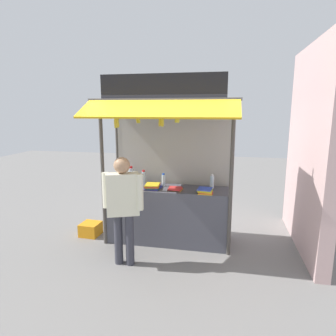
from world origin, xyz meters
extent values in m
plane|color=slate|center=(0.00, 0.00, 0.00)|extent=(20.00, 20.00, 0.00)
cube|color=#4C4C56|center=(0.00, 0.00, 0.48)|extent=(2.09, 0.61, 0.97)
cylinder|color=#4C4742|center=(-1.05, -0.30, 1.20)|extent=(0.06, 0.06, 2.41)
cylinder|color=#4C4742|center=(1.05, -0.30, 1.20)|extent=(0.06, 0.06, 2.41)
cylinder|color=#4C4742|center=(-1.05, 0.40, 1.20)|extent=(0.06, 0.06, 2.41)
cylinder|color=#4C4742|center=(1.05, 0.40, 1.20)|extent=(0.06, 0.06, 2.41)
cube|color=#B7B2A8|center=(0.00, 0.40, 1.18)|extent=(2.05, 0.04, 2.36)
cube|color=#3F3F44|center=(0.00, -0.05, 2.43)|extent=(2.29, 0.90, 0.04)
cube|color=gold|center=(0.00, -0.75, 2.29)|extent=(2.25, 0.51, 0.26)
cube|color=black|center=(0.00, -0.45, 2.62)|extent=(1.88, 0.04, 0.35)
cylinder|color=#59544C|center=(0.00, -0.40, 2.33)|extent=(1.99, 0.02, 0.02)
cylinder|color=silver|center=(-0.74, 0.23, 1.10)|extent=(0.09, 0.09, 0.27)
cylinder|color=red|center=(-0.74, 0.23, 1.26)|extent=(0.06, 0.06, 0.04)
cylinder|color=silver|center=(-0.79, 0.01, 1.11)|extent=(0.09, 0.09, 0.28)
cylinder|color=red|center=(-0.79, 0.01, 1.26)|extent=(0.06, 0.06, 0.04)
cylinder|color=silver|center=(-0.10, 0.12, 1.07)|extent=(0.06, 0.06, 0.20)
cylinder|color=blue|center=(-0.10, 0.12, 1.18)|extent=(0.04, 0.04, 0.03)
cylinder|color=silver|center=(-0.48, 0.17, 1.08)|extent=(0.07, 0.07, 0.23)
cylinder|color=red|center=(-0.48, 0.17, 1.21)|extent=(0.05, 0.05, 0.03)
cylinder|color=silver|center=(0.73, 0.14, 1.07)|extent=(0.07, 0.07, 0.21)
cylinder|color=white|center=(0.73, 0.14, 1.19)|extent=(0.04, 0.04, 0.03)
cube|color=orange|center=(0.15, -0.10, 0.97)|extent=(0.22, 0.24, 0.01)
cube|color=black|center=(0.14, -0.12, 0.98)|extent=(0.22, 0.23, 0.01)
cube|color=red|center=(0.14, -0.12, 0.99)|extent=(0.22, 0.24, 0.01)
cube|color=red|center=(0.14, -0.11, 1.00)|extent=(0.21, 0.23, 0.01)
cube|color=blue|center=(-0.24, -0.06, 0.97)|extent=(0.25, 0.32, 0.01)
cube|color=purple|center=(-0.26, -0.06, 0.98)|extent=(0.24, 0.30, 0.01)
cube|color=green|center=(-0.25, -0.06, 0.99)|extent=(0.25, 0.31, 0.01)
cube|color=blue|center=(-0.24, -0.06, 1.00)|extent=(0.24, 0.30, 0.01)
cube|color=orange|center=(-0.25, -0.07, 1.01)|extent=(0.26, 0.32, 0.01)
cube|color=red|center=(-0.26, -0.07, 1.02)|extent=(0.24, 0.31, 0.01)
cube|color=yellow|center=(-0.26, -0.07, 1.03)|extent=(0.26, 0.32, 0.01)
cube|color=yellow|center=(0.65, -0.19, 0.97)|extent=(0.23, 0.25, 0.01)
cube|color=orange|center=(0.65, -0.18, 0.98)|extent=(0.23, 0.26, 0.01)
cube|color=red|center=(0.65, -0.18, 0.99)|extent=(0.25, 0.27, 0.01)
cube|color=yellow|center=(0.65, -0.18, 1.00)|extent=(0.23, 0.25, 0.01)
cube|color=yellow|center=(0.65, -0.17, 1.01)|extent=(0.23, 0.25, 0.01)
cube|color=green|center=(0.64, -0.17, 1.02)|extent=(0.23, 0.25, 0.01)
cube|color=yellow|center=(0.64, -0.19, 1.02)|extent=(0.22, 0.25, 0.01)
cube|color=blue|center=(0.64, -0.18, 1.03)|extent=(0.25, 0.27, 0.01)
cylinder|color=#332D23|center=(-0.38, -0.40, 2.28)|extent=(0.01, 0.01, 0.07)
cylinder|color=olive|center=(-0.38, -0.40, 2.23)|extent=(0.04, 0.04, 0.04)
ellipsoid|color=yellow|center=(-0.37, -0.40, 2.15)|extent=(0.03, 0.06, 0.15)
ellipsoid|color=yellow|center=(-0.38, -0.39, 2.15)|extent=(0.07, 0.04, 0.15)
ellipsoid|color=yellow|center=(-0.40, -0.40, 2.15)|extent=(0.05, 0.06, 0.15)
ellipsoid|color=yellow|center=(-0.40, -0.42, 2.15)|extent=(0.06, 0.07, 0.15)
ellipsoid|color=yellow|center=(-0.37, -0.43, 2.15)|extent=(0.08, 0.05, 0.15)
cylinder|color=#332D23|center=(-0.02, -0.40, 2.26)|extent=(0.01, 0.01, 0.10)
cylinder|color=olive|center=(-0.02, -0.40, 2.19)|extent=(0.04, 0.04, 0.04)
ellipsoid|color=yellow|center=(0.00, -0.41, 2.11)|extent=(0.04, 0.08, 0.16)
ellipsoid|color=yellow|center=(-0.01, -0.38, 2.11)|extent=(0.08, 0.06, 0.17)
ellipsoid|color=yellow|center=(-0.03, -0.38, 2.11)|extent=(0.08, 0.06, 0.16)
ellipsoid|color=yellow|center=(-0.05, -0.40, 2.11)|extent=(0.04, 0.08, 0.16)
ellipsoid|color=yellow|center=(-0.03, -0.43, 2.11)|extent=(0.09, 0.06, 0.16)
ellipsoid|color=yellow|center=(-0.01, -0.42, 2.10)|extent=(0.07, 0.05, 0.16)
cylinder|color=#332D23|center=(-0.74, -0.40, 2.25)|extent=(0.01, 0.01, 0.13)
cylinder|color=olive|center=(-0.74, -0.40, 2.17)|extent=(0.04, 0.04, 0.04)
ellipsoid|color=yellow|center=(-0.71, -0.41, 2.08)|extent=(0.05, 0.09, 0.16)
ellipsoid|color=yellow|center=(-0.73, -0.38, 2.08)|extent=(0.09, 0.05, 0.16)
ellipsoid|color=yellow|center=(-0.75, -0.40, 2.08)|extent=(0.06, 0.07, 0.17)
ellipsoid|color=yellow|center=(-0.75, -0.41, 2.08)|extent=(0.06, 0.07, 0.17)
ellipsoid|color=yellow|center=(-0.74, -0.42, 2.08)|extent=(0.07, 0.05, 0.16)
cylinder|color=#332D23|center=(0.22, -0.40, 2.28)|extent=(0.01, 0.01, 0.06)
cylinder|color=olive|center=(0.22, -0.40, 2.23)|extent=(0.04, 0.04, 0.04)
ellipsoid|color=yellow|center=(0.24, -0.40, 2.16)|extent=(0.04, 0.08, 0.14)
ellipsoid|color=yellow|center=(0.24, -0.38, 2.16)|extent=(0.08, 0.07, 0.15)
ellipsoid|color=yellow|center=(0.21, -0.38, 2.16)|extent=(0.08, 0.06, 0.15)
ellipsoid|color=yellow|center=(0.21, -0.41, 2.16)|extent=(0.04, 0.06, 0.14)
ellipsoid|color=yellow|center=(0.21, -0.42, 2.16)|extent=(0.07, 0.06, 0.15)
ellipsoid|color=yellow|center=(0.23, -0.42, 2.16)|extent=(0.06, 0.05, 0.15)
cylinder|color=#383842|center=(-0.57, -0.90, 0.39)|extent=(0.12, 0.12, 0.78)
cylinder|color=#383842|center=(-0.40, -0.90, 0.39)|extent=(0.12, 0.12, 0.78)
cube|color=#EAE5C6|center=(-0.48, -0.90, 1.09)|extent=(0.50, 0.35, 0.62)
cylinder|color=#EAE5C6|center=(-0.74, -0.90, 1.13)|extent=(0.10, 0.10, 0.52)
cylinder|color=#EAE5C6|center=(-0.23, -0.90, 1.13)|extent=(0.10, 0.10, 0.52)
sphere|color=tan|center=(-0.48, -0.90, 1.51)|extent=(0.23, 0.23, 0.23)
cube|color=orange|center=(-1.45, -0.05, 0.12)|extent=(0.35, 0.35, 0.23)
cube|color=beige|center=(2.28, 0.30, 1.65)|extent=(0.20, 2.40, 3.29)
camera|label=1|loc=(0.96, -4.75, 2.28)|focal=31.31mm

